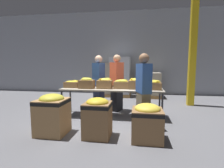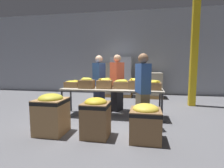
{
  "view_description": "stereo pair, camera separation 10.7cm",
  "coord_description": "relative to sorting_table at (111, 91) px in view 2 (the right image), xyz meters",
  "views": [
    {
      "loc": [
        0.76,
        -4.72,
        1.46
      ],
      "look_at": [
        -0.02,
        0.18,
        0.89
      ],
      "focal_mm": 28.0,
      "sensor_mm": 36.0,
      "label": 1
    },
    {
      "loc": [
        0.86,
        -4.7,
        1.46
      ],
      "look_at": [
        -0.02,
        0.18,
        0.89
      ],
      "focal_mm": 28.0,
      "sensor_mm": 36.0,
      "label": 2
    }
  ],
  "objects": [
    {
      "name": "banana_box_5",
      "position": [
        1.13,
        -0.03,
        0.18
      ],
      "size": [
        0.38,
        0.29,
        0.27
      ],
      "color": "olive",
      "rests_on": "sorting_table"
    },
    {
      "name": "pallet_stack_2",
      "position": [
        -0.12,
        3.2,
        0.14
      ],
      "size": [
        0.97,
        0.97,
        1.77
      ],
      "color": "olive",
      "rests_on": "ground_plane"
    },
    {
      "name": "banana_box_2",
      "position": [
        -0.2,
        0.02,
        0.2
      ],
      "size": [
        0.4,
        0.34,
        0.31
      ],
      "color": "olive",
      "rests_on": "sorting_table"
    },
    {
      "name": "volunteer_0",
      "position": [
        0.85,
        -0.7,
        0.11
      ],
      "size": [
        0.37,
        0.51,
        1.7
      ],
      "rotation": [
        0.0,
        0.0,
        1.91
      ],
      "color": "#6B604C",
      "rests_on": "ground_plane"
    },
    {
      "name": "banana_box_0",
      "position": [
        -1.17,
        0.08,
        0.16
      ],
      "size": [
        0.42,
        0.32,
        0.21
      ],
      "color": "olive",
      "rests_on": "sorting_table"
    },
    {
      "name": "banana_box_1",
      "position": [
        -0.7,
        -0.05,
        0.21
      ],
      "size": [
        0.41,
        0.3,
        0.31
      ],
      "color": "olive",
      "rests_on": "sorting_table"
    },
    {
      "name": "banana_box_4",
      "position": [
        0.67,
        0.06,
        0.2
      ],
      "size": [
        0.41,
        0.31,
        0.3
      ],
      "color": "olive",
      "rests_on": "sorting_table"
    },
    {
      "name": "volunteer_2",
      "position": [
        -0.51,
        0.61,
        0.13
      ],
      "size": [
        0.32,
        0.5,
        1.73
      ],
      "rotation": [
        0.0,
        0.0,
        -1.78
      ],
      "color": "#2D3856",
      "rests_on": "ground_plane"
    },
    {
      "name": "donation_bin_2",
      "position": [
        0.92,
        -1.41,
        -0.35
      ],
      "size": [
        0.58,
        0.58,
        0.72
      ],
      "color": "olive",
      "rests_on": "ground_plane"
    },
    {
      "name": "support_pillar",
      "position": [
        2.56,
        1.77,
        1.27
      ],
      "size": [
        0.22,
        0.22,
        4.0
      ],
      "color": "gold",
      "rests_on": "ground_plane"
    },
    {
      "name": "ground_plane",
      "position": [
        0.0,
        0.0,
        -0.73
      ],
      "size": [
        30.0,
        30.0,
        0.0
      ],
      "primitive_type": "plane",
      "color": "slate"
    },
    {
      "name": "sorting_table",
      "position": [
        0.0,
        0.0,
        0.0
      ],
      "size": [
        2.78,
        0.71,
        0.79
      ],
      "color": "#B2A893",
      "rests_on": "ground_plane"
    },
    {
      "name": "donation_bin_1",
      "position": [
        -0.06,
        -1.41,
        -0.31
      ],
      "size": [
        0.53,
        0.53,
        0.8
      ],
      "color": "olive",
      "rests_on": "ground_plane"
    },
    {
      "name": "banana_box_3",
      "position": [
        0.26,
        0.07,
        0.18
      ],
      "size": [
        0.41,
        0.27,
        0.26
      ],
      "color": "olive",
      "rests_on": "sorting_table"
    },
    {
      "name": "pallet_stack_0",
      "position": [
        1.18,
        3.14,
        -0.2
      ],
      "size": [
        1.03,
        1.03,
        1.09
      ],
      "color": "olive",
      "rests_on": "ground_plane"
    },
    {
      "name": "donation_bin_0",
      "position": [
        -1.03,
        -1.41,
        -0.28
      ],
      "size": [
        0.6,
        0.6,
        0.85
      ],
      "color": "#A37A4C",
      "rests_on": "ground_plane"
    },
    {
      "name": "wall_back",
      "position": [
        0.0,
        3.96,
        1.27
      ],
      "size": [
        16.0,
        0.08,
        4.0
      ],
      "color": "#9399A3",
      "rests_on": "ground_plane"
    },
    {
      "name": "volunteer_1",
      "position": [
        0.07,
        0.63,
        0.14
      ],
      "size": [
        0.4,
        0.52,
        1.75
      ],
      "rotation": [
        0.0,
        0.0,
        -1.98
      ],
      "color": "black",
      "rests_on": "ground_plane"
    },
    {
      "name": "pallet_stack_1",
      "position": [
        -0.56,
        3.27,
        0.01
      ],
      "size": [
        1.13,
        1.13,
        1.51
      ],
      "color": "olive",
      "rests_on": "ground_plane"
    }
  ]
}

